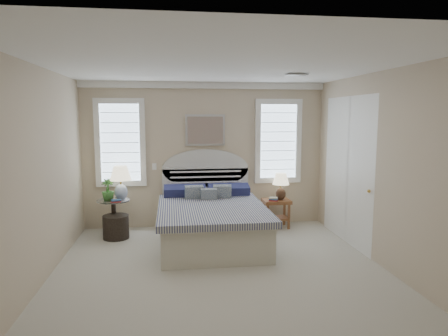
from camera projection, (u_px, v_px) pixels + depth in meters
floor at (222, 276)px, 5.23m from camera, size 4.50×5.00×0.01m
ceiling at (222, 65)px, 4.88m from camera, size 4.50×5.00×0.01m
wall_back at (205, 155)px, 7.51m from camera, size 4.50×0.02×2.70m
wall_left at (35, 178)px, 4.76m from camera, size 0.02×5.00×2.70m
wall_right at (388, 171)px, 5.35m from camera, size 0.02×5.00×2.70m
crown_molding at (205, 85)px, 7.30m from camera, size 4.50×0.08×0.12m
hvac_vent at (296, 75)px, 5.82m from camera, size 0.30×0.20×0.02m
switch_plate at (154, 167)px, 7.40m from camera, size 0.08×0.01×0.12m
window_left at (120, 143)px, 7.26m from camera, size 0.90×0.06×1.60m
window_right at (278, 141)px, 7.64m from camera, size 0.90×0.06×1.60m
painting at (205, 130)px, 7.41m from camera, size 0.74×0.04×0.58m
closet_door at (347, 170)px, 6.55m from camera, size 0.02×1.80×2.40m
bed at (211, 219)px, 6.61m from camera, size 1.72×2.28×1.47m
side_table_left at (114, 214)px, 6.98m from camera, size 0.56×0.56×0.63m
nightstand_right at (276, 207)px, 7.46m from camera, size 0.50×0.40×0.53m
floor_pot at (116, 227)px, 6.82m from camera, size 0.58×0.58×0.40m
lamp_left at (121, 179)px, 6.93m from camera, size 0.43×0.43×0.60m
lamp_right at (281, 184)px, 7.40m from camera, size 0.37×0.37×0.50m
potted_plant at (108, 190)px, 6.87m from camera, size 0.21×0.21×0.38m
books_left at (116, 201)px, 6.76m from camera, size 0.19×0.15×0.05m
books_right at (274, 199)px, 7.33m from camera, size 0.20×0.17×0.07m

